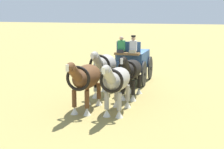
% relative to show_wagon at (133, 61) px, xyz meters
% --- Properties ---
extents(ground_plane, '(220.00, 220.00, 0.00)m').
position_rel_show_wagon_xyz_m(ground_plane, '(-0.17, -0.02, -1.25)').
color(ground_plane, '#9E8C4C').
extents(show_wagon, '(5.77, 2.15, 2.80)m').
position_rel_show_wagon_xyz_m(show_wagon, '(0.00, 0.00, 0.00)').
color(show_wagon, '#2D4C7A').
rests_on(show_wagon, ground).
extents(draft_horse_rear_near, '(3.11, 1.14, 2.14)m').
position_rel_show_wagon_xyz_m(draft_horse_rear_near, '(3.41, 1.08, 0.04)').
color(draft_horse_rear_near, black).
rests_on(draft_horse_rear_near, ground).
extents(draft_horse_rear_off, '(2.99, 1.23, 2.31)m').
position_rel_show_wagon_xyz_m(draft_horse_rear_off, '(3.55, -0.22, 0.18)').
color(draft_horse_rear_off, '#9E998E').
rests_on(draft_horse_rear_off, ground).
extents(draft_horse_lead_near, '(3.10, 1.15, 2.17)m').
position_rel_show_wagon_xyz_m(draft_horse_lead_near, '(5.99, 1.39, 0.06)').
color(draft_horse_lead_near, '#9E998E').
rests_on(draft_horse_lead_near, ground).
extents(draft_horse_lead_off, '(3.21, 1.22, 2.21)m').
position_rel_show_wagon_xyz_m(draft_horse_lead_off, '(6.14, 0.10, 0.10)').
color(draft_horse_lead_off, brown).
rests_on(draft_horse_lead_off, ground).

